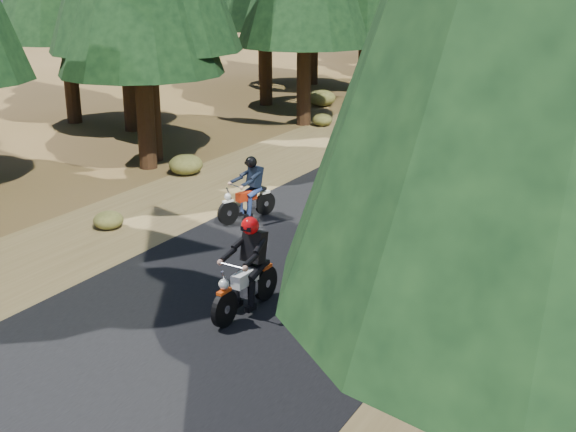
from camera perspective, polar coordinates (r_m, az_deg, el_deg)
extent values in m
plane|color=#4E3D1C|center=(12.38, -3.45, -6.77)|extent=(120.00, 120.00, 0.00)
cube|color=black|center=(16.48, 6.00, -0.23)|extent=(6.00, 100.00, 0.01)
cube|color=brown|center=(18.69, -7.01, 2.00)|extent=(3.20, 100.00, 0.01)
cylinder|color=black|center=(20.68, -11.40, 10.94)|extent=(0.51, 0.51, 5.34)
cylinder|color=black|center=(21.50, -11.03, 12.70)|extent=(0.56, 0.56, 6.43)
cylinder|color=black|center=(26.01, -12.59, 12.60)|extent=(0.52, 0.52, 5.56)
cylinder|color=black|center=(26.51, 1.28, 13.30)|extent=(0.53, 0.53, 5.72)
cylinder|color=black|center=(30.73, -1.80, 14.63)|extent=(0.55, 0.55, 6.37)
cylinder|color=black|center=(32.95, 6.10, 14.17)|extent=(0.53, 0.53, 5.64)
cylinder|color=black|center=(36.84, 2.00, 14.57)|extent=(0.52, 0.52, 5.45)
cylinder|color=black|center=(39.60, 8.56, 13.91)|extent=(0.48, 0.48, 4.42)
cylinder|color=black|center=(45.88, 6.66, 14.81)|extent=(0.49, 0.49, 4.75)
cylinder|color=black|center=(28.03, -17.03, 13.10)|extent=(0.54, 0.54, 6.00)
cylinder|color=black|center=(36.80, -1.96, 15.30)|extent=(0.56, 0.56, 6.40)
cylinder|color=black|center=(48.23, 14.20, 15.55)|extent=(0.56, 0.56, 6.40)
cylinder|color=black|center=(51.96, 11.86, 16.11)|extent=(0.57, 0.57, 6.80)
cylinder|color=black|center=(53.38, 19.22, 15.13)|extent=(0.54, 0.54, 6.00)
cylinder|color=black|center=(49.29, 6.87, 15.55)|extent=(0.52, 0.52, 5.60)
ellipsoid|color=#474C1E|center=(16.21, -14.01, -0.32)|extent=(0.65, 0.65, 0.39)
ellipsoid|color=#474C1E|center=(20.22, -8.08, 4.04)|extent=(0.94, 0.94, 0.56)
ellipsoid|color=#474C1E|center=(26.68, 2.72, 7.60)|extent=(0.74, 0.74, 0.44)
ellipsoid|color=#474C1E|center=(30.79, 2.70, 9.30)|extent=(1.14, 1.14, 0.68)
cube|color=black|center=(11.55, -3.42, -2.77)|extent=(0.37, 0.23, 0.52)
sphere|color=red|center=(11.42, -3.45, -0.99)|extent=(0.30, 0.30, 0.29)
cube|color=black|center=(16.09, -3.30, 3.02)|extent=(0.37, 0.30, 0.47)
sphere|color=black|center=(16.00, -3.32, 4.20)|extent=(0.33, 0.33, 0.26)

